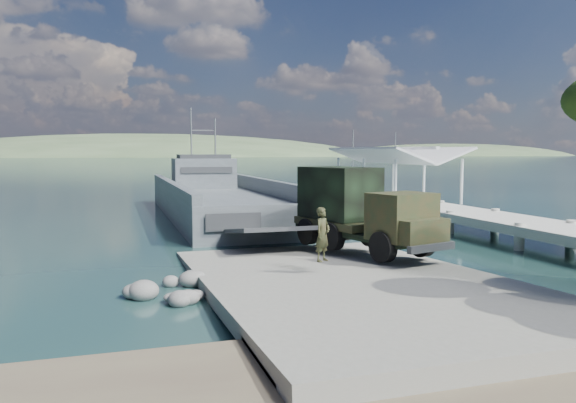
# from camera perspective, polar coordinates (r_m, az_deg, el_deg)

# --- Properties ---
(ground) EXTENTS (1400.00, 1400.00, 0.00)m
(ground) POSITION_cam_1_polar(r_m,az_deg,el_deg) (21.03, 5.08, -8.41)
(ground) COLOR #163635
(ground) RESTS_ON ground
(boat_ramp) EXTENTS (10.00, 18.00, 0.50)m
(boat_ramp) POSITION_cam_1_polar(r_m,az_deg,el_deg) (20.08, 6.19, -8.34)
(boat_ramp) COLOR slate
(boat_ramp) RESTS_ON ground
(shoreline_rocks) EXTENTS (3.20, 5.60, 0.90)m
(shoreline_rocks) POSITION_cam_1_polar(r_m,az_deg,el_deg) (20.05, -12.31, -9.18)
(shoreline_rocks) COLOR #62625F
(shoreline_rocks) RESTS_ON ground
(distant_headlands) EXTENTS (1000.00, 240.00, 48.00)m
(distant_headlands) POSITION_cam_1_polar(r_m,az_deg,el_deg) (581.78, -11.81, 4.50)
(distant_headlands) COLOR #3D5535
(distant_headlands) RESTS_ON ground
(pier) EXTENTS (6.40, 44.00, 6.10)m
(pier) POSITION_cam_1_polar(r_m,az_deg,el_deg) (43.17, 11.50, 0.60)
(pier) COLOR #B9B7AE
(pier) RESTS_ON ground
(landing_craft) EXTENTS (8.32, 32.30, 9.57)m
(landing_craft) POSITION_cam_1_polar(r_m,az_deg,el_deg) (42.96, -6.64, -0.45)
(landing_craft) COLOR #485255
(landing_craft) RESTS_ON ground
(military_truck) EXTENTS (4.41, 8.28, 3.68)m
(military_truck) POSITION_cam_1_polar(r_m,az_deg,el_deg) (25.32, 7.18, -0.77)
(military_truck) COLOR black
(military_truck) RESTS_ON boat_ramp
(soldier) EXTENTS (0.87, 0.82, 1.99)m
(soldier) POSITION_cam_1_polar(r_m,az_deg,el_deg) (20.61, 3.53, -4.43)
(soldier) COLOR #23331C
(soldier) RESTS_ON boat_ramp
(sailboat_near) EXTENTS (1.98, 5.78, 6.93)m
(sailboat_near) POSITION_cam_1_polar(r_m,az_deg,el_deg) (53.03, 10.83, 0.09)
(sailboat_near) COLOR white
(sailboat_near) RESTS_ON ground
(sailboat_far) EXTENTS (3.78, 6.38, 7.48)m
(sailboat_far) POSITION_cam_1_polar(r_m,az_deg,el_deg) (61.15, 6.59, 0.83)
(sailboat_far) COLOR white
(sailboat_far) RESTS_ON ground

